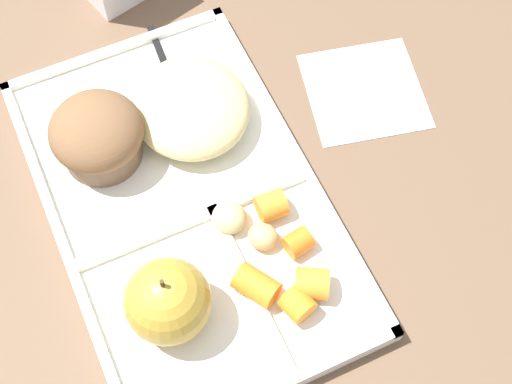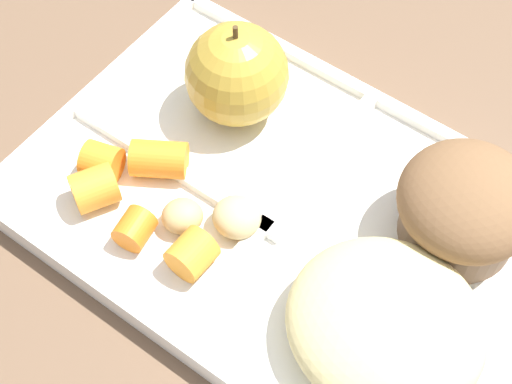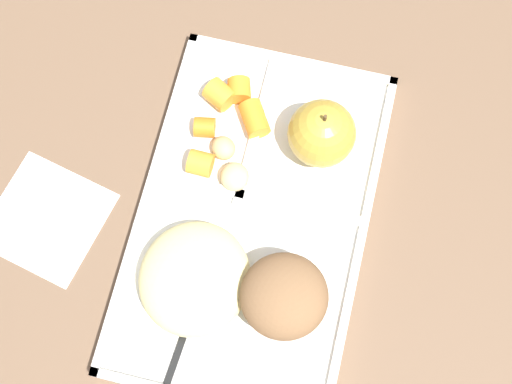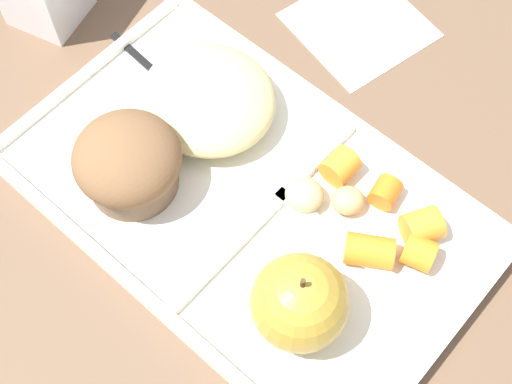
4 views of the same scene
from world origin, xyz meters
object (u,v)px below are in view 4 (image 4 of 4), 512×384
(bran_muffin, at_px, (128,163))
(plastic_fork, at_px, (179,94))
(green_apple, at_px, (300,303))
(lunch_tray, at_px, (247,201))

(bran_muffin, xyz_separation_m, plastic_fork, (0.03, -0.09, -0.03))
(green_apple, height_order, bran_muffin, green_apple)
(green_apple, bearing_deg, lunch_tray, -27.96)
(green_apple, distance_m, plastic_fork, 0.23)
(plastic_fork, bearing_deg, lunch_tray, 162.12)
(lunch_tray, height_order, bran_muffin, bran_muffin)
(lunch_tray, relative_size, bran_muffin, 4.48)
(green_apple, relative_size, bran_muffin, 0.94)
(green_apple, xyz_separation_m, plastic_fork, (0.21, -0.09, -0.04))
(lunch_tray, bearing_deg, bran_muffin, 32.30)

